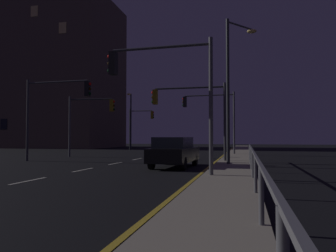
{
  "coord_description": "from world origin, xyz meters",
  "views": [
    {
      "loc": [
        7.56,
        -1.24,
        1.57
      ],
      "look_at": [
        0.71,
        27.56,
        2.59
      ],
      "focal_mm": 34.89,
      "sensor_mm": 36.0,
      "label": 1
    }
  ],
  "objects_px": {
    "traffic_light_near_right": "(190,105)",
    "street_lamp_corner": "(131,116)",
    "car": "(174,152)",
    "traffic_light_near_left": "(163,79)",
    "traffic_light_mid_right": "(211,110)",
    "traffic_light_far_center": "(140,121)",
    "traffic_light_far_left": "(55,102)",
    "building_distant": "(49,76)",
    "traffic_light_mid_left": "(90,114)",
    "street_lamp_far_end": "(233,77)"
  },
  "relations": [
    {
      "from": "car",
      "to": "traffic_light_near_left",
      "type": "relative_size",
      "value": 0.85
    },
    {
      "from": "traffic_light_near_left",
      "to": "traffic_light_mid_right",
      "type": "bearing_deg",
      "value": 89.38
    },
    {
      "from": "car",
      "to": "traffic_light_near_left",
      "type": "distance_m",
      "value": 5.17
    },
    {
      "from": "building_distant",
      "to": "street_lamp_far_end",
      "type": "bearing_deg",
      "value": -42.91
    },
    {
      "from": "car",
      "to": "traffic_light_far_left",
      "type": "distance_m",
      "value": 9.22
    },
    {
      "from": "traffic_light_near_left",
      "to": "building_distant",
      "type": "bearing_deg",
      "value": 129.28
    },
    {
      "from": "street_lamp_far_end",
      "to": "car",
      "type": "bearing_deg",
      "value": -152.96
    },
    {
      "from": "traffic_light_mid_right",
      "to": "traffic_light_mid_left",
      "type": "xyz_separation_m",
      "value": [
        -9.02,
        -5.35,
        -0.58
      ]
    },
    {
      "from": "car",
      "to": "traffic_light_far_center",
      "type": "xyz_separation_m",
      "value": [
        -9.06,
        21.88,
        2.73
      ]
    },
    {
      "from": "traffic_light_mid_right",
      "to": "building_distant",
      "type": "height_order",
      "value": "building_distant"
    },
    {
      "from": "traffic_light_far_center",
      "to": "traffic_light_near_right",
      "type": "height_order",
      "value": "traffic_light_far_center"
    },
    {
      "from": "car",
      "to": "traffic_light_near_right",
      "type": "height_order",
      "value": "traffic_light_near_right"
    },
    {
      "from": "traffic_light_near_right",
      "to": "building_distant",
      "type": "bearing_deg",
      "value": 136.65
    },
    {
      "from": "street_lamp_far_end",
      "to": "building_distant",
      "type": "height_order",
      "value": "building_distant"
    },
    {
      "from": "traffic_light_near_right",
      "to": "street_lamp_corner",
      "type": "bearing_deg",
      "value": 119.29
    },
    {
      "from": "traffic_light_far_center",
      "to": "street_lamp_corner",
      "type": "distance_m",
      "value": 2.78
    },
    {
      "from": "traffic_light_near_left",
      "to": "traffic_light_mid_left",
      "type": "height_order",
      "value": "traffic_light_near_left"
    },
    {
      "from": "traffic_light_near_left",
      "to": "car",
      "type": "bearing_deg",
      "value": 96.13
    },
    {
      "from": "street_lamp_corner",
      "to": "building_distant",
      "type": "distance_m",
      "value": 18.08
    },
    {
      "from": "traffic_light_near_left",
      "to": "street_lamp_corner",
      "type": "relative_size",
      "value": 0.72
    },
    {
      "from": "traffic_light_far_center",
      "to": "traffic_light_near_left",
      "type": "bearing_deg",
      "value": -69.94
    },
    {
      "from": "traffic_light_mid_right",
      "to": "building_distant",
      "type": "relative_size",
      "value": 0.24
    },
    {
      "from": "traffic_light_near_left",
      "to": "traffic_light_mid_right",
      "type": "xyz_separation_m",
      "value": [
        0.18,
        16.59,
        0.12
      ]
    },
    {
      "from": "traffic_light_far_center",
      "to": "traffic_light_mid_left",
      "type": "xyz_separation_m",
      "value": [
        0.66,
        -14.8,
        -0.13
      ]
    },
    {
      "from": "traffic_light_far_center",
      "to": "traffic_light_far_left",
      "type": "distance_m",
      "value": 19.71
    },
    {
      "from": "traffic_light_mid_right",
      "to": "street_lamp_far_end",
      "type": "bearing_deg",
      "value": -78.0
    },
    {
      "from": "traffic_light_far_center",
      "to": "street_lamp_far_end",
      "type": "xyz_separation_m",
      "value": [
        12.01,
        -20.38,
        1.32
      ]
    },
    {
      "from": "traffic_light_near_right",
      "to": "street_lamp_corner",
      "type": "distance_m",
      "value": 22.98
    },
    {
      "from": "traffic_light_mid_right",
      "to": "street_lamp_far_end",
      "type": "relative_size",
      "value": 0.69
    },
    {
      "from": "car",
      "to": "traffic_light_mid_left",
      "type": "height_order",
      "value": "traffic_light_mid_left"
    },
    {
      "from": "traffic_light_mid_left",
      "to": "building_distant",
      "type": "distance_m",
      "value": 29.8
    },
    {
      "from": "car",
      "to": "traffic_light_near_left",
      "type": "bearing_deg",
      "value": -83.87
    },
    {
      "from": "traffic_light_far_center",
      "to": "street_lamp_far_end",
      "type": "height_order",
      "value": "street_lamp_far_end"
    },
    {
      "from": "traffic_light_mid_left",
      "to": "traffic_light_far_left",
      "type": "bearing_deg",
      "value": -90.34
    },
    {
      "from": "traffic_light_near_right",
      "to": "traffic_light_far_left",
      "type": "bearing_deg",
      "value": -170.39
    },
    {
      "from": "traffic_light_near_left",
      "to": "building_distant",
      "type": "distance_m",
      "value": 43.66
    },
    {
      "from": "traffic_light_near_right",
      "to": "street_lamp_corner",
      "type": "height_order",
      "value": "street_lamp_corner"
    },
    {
      "from": "traffic_light_mid_right",
      "to": "traffic_light_far_center",
      "type": "bearing_deg",
      "value": 135.71
    },
    {
      "from": "traffic_light_near_right",
      "to": "traffic_light_mid_left",
      "type": "distance_m",
      "value": 9.28
    },
    {
      "from": "street_lamp_far_end",
      "to": "street_lamp_corner",
      "type": "distance_m",
      "value": 26.21
    },
    {
      "from": "car",
      "to": "building_distant",
      "type": "height_order",
      "value": "building_distant"
    },
    {
      "from": "traffic_light_near_left",
      "to": "traffic_light_far_center",
      "type": "xyz_separation_m",
      "value": [
        -9.5,
        26.03,
        -0.32
      ]
    },
    {
      "from": "traffic_light_far_left",
      "to": "street_lamp_corner",
      "type": "bearing_deg",
      "value": 96.87
    },
    {
      "from": "traffic_light_far_left",
      "to": "building_distant",
      "type": "distance_m",
      "value": 33.47
    },
    {
      "from": "traffic_light_near_left",
      "to": "traffic_light_far_left",
      "type": "relative_size",
      "value": 0.97
    },
    {
      "from": "street_lamp_far_end",
      "to": "street_lamp_corner",
      "type": "height_order",
      "value": "street_lamp_far_end"
    },
    {
      "from": "traffic_light_near_left",
      "to": "traffic_light_far_left",
      "type": "distance_m",
      "value": 10.9
    },
    {
      "from": "traffic_light_far_left",
      "to": "traffic_light_mid_left",
      "type": "relative_size",
      "value": 1.12
    },
    {
      "from": "traffic_light_far_left",
      "to": "traffic_light_mid_right",
      "type": "relative_size",
      "value": 1.0
    },
    {
      "from": "traffic_light_far_left",
      "to": "street_lamp_far_end",
      "type": "relative_size",
      "value": 0.69
    }
  ]
}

